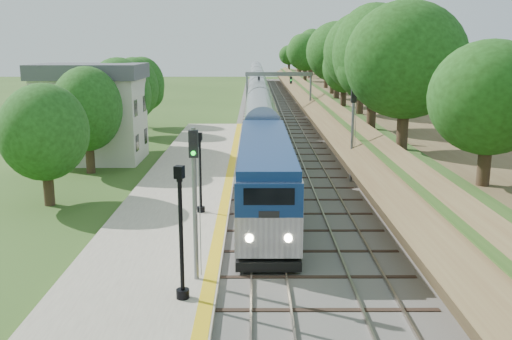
{
  "coord_description": "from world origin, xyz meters",
  "views": [
    {
      "loc": [
        -0.6,
        -16.97,
        9.48
      ],
      "look_at": [
        -0.5,
        13.45,
        2.8
      ],
      "focal_mm": 40.0,
      "sensor_mm": 36.0,
      "label": 1
    }
  ],
  "objects_px": {
    "train": "(258,94)",
    "signal_farside": "(353,123)",
    "lamppost_far": "(200,177)",
    "station_building": "(92,112)",
    "signal_platform": "(194,188)",
    "lamppost_mid": "(181,241)",
    "signal_gantry": "(279,83)"
  },
  "relations": [
    {
      "from": "station_building",
      "to": "signal_platform",
      "type": "distance_m",
      "value": 28.01
    },
    {
      "from": "signal_platform",
      "to": "signal_farside",
      "type": "xyz_separation_m",
      "value": [
        9.1,
        17.71,
        0.1
      ]
    },
    {
      "from": "train",
      "to": "lamppost_far",
      "type": "distance_m",
      "value": 57.44
    },
    {
      "from": "station_building",
      "to": "lamppost_mid",
      "type": "height_order",
      "value": "station_building"
    },
    {
      "from": "train",
      "to": "lamppost_mid",
      "type": "xyz_separation_m",
      "value": [
        -3.23,
        -68.4,
        0.45
      ]
    },
    {
      "from": "lamppost_far",
      "to": "signal_farside",
      "type": "relative_size",
      "value": 0.67
    },
    {
      "from": "train",
      "to": "station_building",
      "type": "bearing_deg",
      "value": -108.89
    },
    {
      "from": "station_building",
      "to": "signal_platform",
      "type": "xyz_separation_m",
      "value": [
        11.1,
        -25.71,
        0.03
      ]
    },
    {
      "from": "train",
      "to": "signal_farside",
      "type": "relative_size",
      "value": 19.9
    },
    {
      "from": "station_building",
      "to": "signal_platform",
      "type": "height_order",
      "value": "station_building"
    },
    {
      "from": "station_building",
      "to": "lamppost_far",
      "type": "distance_m",
      "value": 19.52
    },
    {
      "from": "lamppost_mid",
      "to": "station_building",
      "type": "bearing_deg",
      "value": 111.39
    },
    {
      "from": "train",
      "to": "lamppost_far",
      "type": "bearing_deg",
      "value": -93.56
    },
    {
      "from": "lamppost_mid",
      "to": "lamppost_far",
      "type": "height_order",
      "value": "lamppost_mid"
    },
    {
      "from": "lamppost_mid",
      "to": "signal_platform",
      "type": "distance_m",
      "value": 2.36
    },
    {
      "from": "train",
      "to": "signal_gantry",
      "type": "bearing_deg",
      "value": -81.18
    },
    {
      "from": "train",
      "to": "signal_farside",
      "type": "bearing_deg",
      "value": -82.78
    },
    {
      "from": "station_building",
      "to": "lamppost_mid",
      "type": "xyz_separation_m",
      "value": [
        10.77,
        -27.49,
        -1.49
      ]
    },
    {
      "from": "station_building",
      "to": "train",
      "type": "relative_size",
      "value": 0.06
    },
    {
      "from": "lamppost_far",
      "to": "signal_farside",
      "type": "height_order",
      "value": "signal_farside"
    },
    {
      "from": "lamppost_far",
      "to": "signal_platform",
      "type": "relative_size",
      "value": 0.73
    },
    {
      "from": "lamppost_mid",
      "to": "train",
      "type": "bearing_deg",
      "value": 87.3
    },
    {
      "from": "lamppost_far",
      "to": "signal_gantry",
      "type": "bearing_deg",
      "value": 81.71
    },
    {
      "from": "train",
      "to": "lamppost_far",
      "type": "relative_size",
      "value": 29.86
    },
    {
      "from": "train",
      "to": "lamppost_far",
      "type": "height_order",
      "value": "lamppost_far"
    },
    {
      "from": "station_building",
      "to": "signal_platform",
      "type": "relative_size",
      "value": 1.41
    },
    {
      "from": "station_building",
      "to": "signal_farside",
      "type": "relative_size",
      "value": 1.28
    },
    {
      "from": "train",
      "to": "signal_farside",
      "type": "xyz_separation_m",
      "value": [
        6.2,
        -48.92,
        2.07
      ]
    },
    {
      "from": "lamppost_mid",
      "to": "signal_farside",
      "type": "height_order",
      "value": "signal_farside"
    },
    {
      "from": "signal_gantry",
      "to": "lamppost_mid",
      "type": "distance_m",
      "value": 52.84
    },
    {
      "from": "signal_gantry",
      "to": "lamppost_mid",
      "type": "height_order",
      "value": "signal_gantry"
    },
    {
      "from": "lamppost_far",
      "to": "signal_farside",
      "type": "distance_m",
      "value": 13.02
    }
  ]
}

